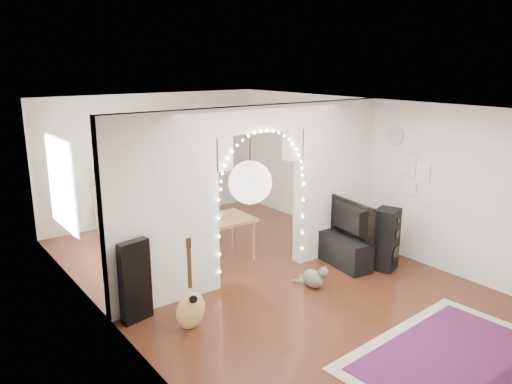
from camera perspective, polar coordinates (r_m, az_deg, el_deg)
floor at (r=8.20m, az=0.31°, el=-9.26°), size 7.50×7.50×0.00m
ceiling at (r=7.52m, az=0.33°, el=9.90°), size 5.00×7.50×0.02m
wall_back at (r=10.91m, az=-11.60°, el=3.92°), size 5.00×0.02×2.70m
wall_front at (r=5.40m, az=25.21°, el=-8.21°), size 5.00×0.02×2.70m
wall_left at (r=6.62m, az=-17.30°, el=-3.36°), size 0.02×7.50×2.70m
wall_right at (r=9.42m, az=12.58°, el=2.20°), size 0.02×7.50×2.70m
divider_wall at (r=7.73m, az=0.32°, el=0.44°), size 5.00×0.20×2.70m
fairy_lights at (r=7.60m, az=0.91°, el=1.16°), size 1.64×0.04×1.60m
window at (r=8.26m, az=-21.40°, el=0.87°), size 0.04×1.20×1.40m
wall_clock at (r=8.91m, az=15.68°, el=6.21°), size 0.03×0.31×0.31m
picture_frames at (r=8.77m, az=17.46°, el=1.97°), size 0.02×0.50×0.70m
paper_lantern at (r=4.56m, az=-0.68°, el=1.11°), size 0.40×0.40×0.40m
ceiling_fan at (r=9.22m, az=-7.24°, el=8.78°), size 1.10×1.10×0.30m
area_rug at (r=6.44m, az=22.71°, el=-17.57°), size 2.76×2.14×0.02m
guitar_case at (r=6.78m, az=-13.65°, el=-9.88°), size 0.44×0.23×1.11m
acoustic_guitar at (r=6.49m, az=-7.51°, el=-11.70°), size 0.44×0.25×1.04m
tabby_cat at (r=7.71m, az=6.67°, el=-9.71°), size 0.38×0.57×0.38m
floor_speaker at (r=8.46m, az=14.65°, el=-5.26°), size 0.49×0.45×1.03m
media_console at (r=8.52m, az=10.12°, el=-6.72°), size 0.53×1.05×0.50m
tv at (r=8.34m, az=10.29°, el=-3.14°), size 0.29×1.08×0.62m
bookcase at (r=10.55m, az=-14.40°, el=-0.37°), size 1.34×0.55×1.35m
dining_table at (r=8.45m, az=-4.42°, el=-3.60°), size 1.21×0.82×0.76m
flower_vase at (r=8.40m, az=-4.44°, el=-2.51°), size 0.19×0.19×0.19m
dining_chair_left at (r=8.15m, az=-8.86°, el=-7.87°), size 0.49×0.50×0.45m
dining_chair_right at (r=9.32m, az=-6.61°, el=-4.82°), size 0.61×0.62×0.47m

